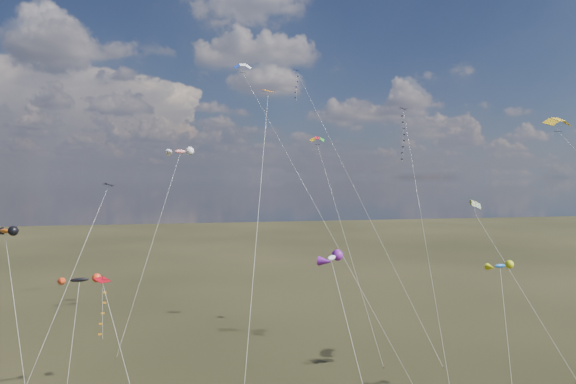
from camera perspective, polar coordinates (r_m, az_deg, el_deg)
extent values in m
cube|color=black|center=(66.83, 12.68, 9.01)|extent=(1.11, 1.11, 0.40)
cylinder|color=silver|center=(55.75, 14.90, -4.53)|extent=(5.07, 21.66, 29.14)
cube|color=#0F1045|center=(73.56, 0.95, 13.37)|extent=(0.90, 0.88, 0.33)
cylinder|color=silver|center=(63.92, 8.05, -0.87)|extent=(11.56, 20.46, 35.48)
cube|color=#332316|center=(60.50, 16.92, -18.18)|extent=(0.10, 0.10, 0.12)
cube|color=black|center=(52.69, -19.31, 0.77)|extent=(0.98, 1.01, 0.29)
cylinder|color=silver|center=(49.71, -23.84, -10.82)|extent=(6.80, 9.50, 19.80)
cube|color=#A70511|center=(42.62, -19.95, -9.15)|extent=(1.34, 1.34, 0.30)
cylinder|color=silver|center=(40.28, -17.32, -19.09)|extent=(4.54, 7.94, 12.60)
cube|color=#C56B15|center=(43.98, -2.20, 11.18)|extent=(1.15, 1.14, 0.26)
cylinder|color=silver|center=(36.10, -3.85, -8.91)|extent=(4.78, 15.23, 27.80)
cylinder|color=silver|center=(61.06, 2.79, -0.52)|extent=(13.41, 27.17, 36.42)
cylinder|color=silver|center=(52.54, 25.73, -11.16)|extent=(2.71, 15.14, 18.03)
cylinder|color=silver|center=(62.43, 6.57, -5.39)|extent=(3.31, 15.19, 25.77)
cube|color=#332316|center=(59.09, 10.60, -18.63)|extent=(0.10, 0.10, 0.12)
ellipsoid|color=black|center=(52.26, -22.16, -9.02)|extent=(3.47, 1.62, 0.86)
cylinder|color=silver|center=(49.74, -22.98, -16.08)|extent=(0.09, 8.11, 10.96)
ellipsoid|color=#C0520E|center=(51.14, -28.93, -3.82)|extent=(2.72, 2.70, 0.94)
cylinder|color=silver|center=(47.10, -27.73, -14.05)|extent=(4.87, 10.15, 15.84)
ellipsoid|color=silver|center=(37.19, 4.86, -7.31)|extent=(2.23, 2.38, 0.90)
cylinder|color=silver|center=(35.75, 8.22, -19.94)|extent=(1.78, 7.96, 14.73)
ellipsoid|color=red|center=(75.32, -11.90, 4.42)|extent=(3.49, 2.27, 1.40)
cylinder|color=silver|center=(68.42, -14.89, -5.47)|extent=(7.30, 14.85, 24.22)
cube|color=#332316|center=(64.16, -18.54, -17.03)|extent=(0.10, 0.10, 0.12)
ellipsoid|color=blue|center=(50.66, 22.51, -7.58)|extent=(2.38, 1.13, 0.86)
cylinder|color=silver|center=(48.74, 23.28, -15.50)|extent=(2.76, 6.46, 12.51)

